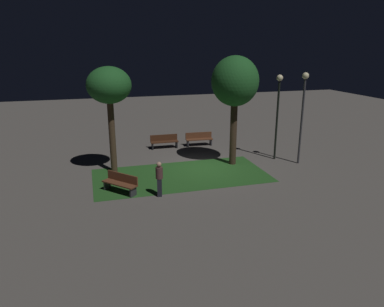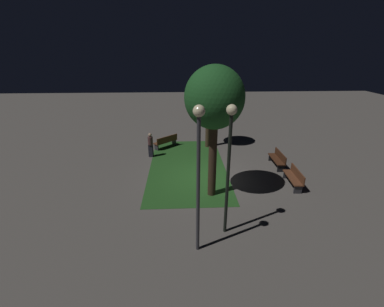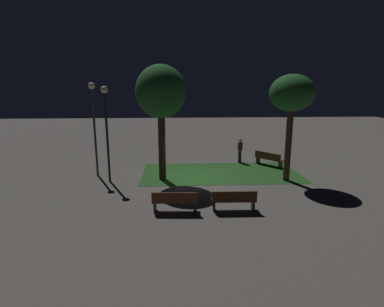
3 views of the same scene
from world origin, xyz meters
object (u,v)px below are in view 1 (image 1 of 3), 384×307
object	(u,v)px
pedestrian	(159,178)
lamp_post_plaza_east	(278,103)
bench_by_lamp	(164,141)
tree_near_wall	(109,87)
bench_corner	(199,139)
lamp_post_path_center	(303,104)
tree_left_canopy	(235,83)
bench_front_right	(121,182)

from	to	relation	value
pedestrian	lamp_post_plaza_east	bearing A→B (deg)	-154.97
bench_by_lamp	tree_near_wall	size ratio (longest dim) A/B	0.33
bench_by_lamp	tree_near_wall	world-z (taller)	tree_near_wall
tree_near_wall	bench_by_lamp	bearing A→B (deg)	-132.60
bench_corner	lamp_post_path_center	world-z (taller)	lamp_post_path_center
tree_near_wall	lamp_post_plaza_east	xyz separation A→B (m)	(-9.37, 0.29, -1.17)
bench_corner	bench_by_lamp	bearing A→B (deg)	-0.00
tree_left_canopy	lamp_post_plaza_east	world-z (taller)	tree_left_canopy
bench_front_right	pedestrian	world-z (taller)	pedestrian
bench_front_right	tree_near_wall	distance (m)	4.98
tree_left_canopy	lamp_post_plaza_east	distance (m)	3.05
bench_by_lamp	bench_corner	bearing A→B (deg)	180.00
bench_front_right	lamp_post_plaza_east	size ratio (longest dim) A/B	0.34
bench_by_lamp	tree_near_wall	distance (m)	6.58
lamp_post_path_center	pedestrian	world-z (taller)	lamp_post_path_center
tree_near_wall	pedestrian	bearing A→B (deg)	113.80
bench_by_lamp	tree_left_canopy	world-z (taller)	tree_left_canopy
bench_corner	pedestrian	size ratio (longest dim) A/B	1.13
bench_by_lamp	lamp_post_path_center	distance (m)	9.04
bench_corner	tree_near_wall	size ratio (longest dim) A/B	0.33
bench_by_lamp	lamp_post_path_center	xyz separation A→B (m)	(-6.74, 5.25, 2.94)
bench_front_right	tree_near_wall	xyz separation A→B (m)	(0.07, -2.96, 4.00)
bench_corner	tree_left_canopy	distance (m)	6.00
bench_by_lamp	tree_near_wall	xyz separation A→B (m)	(3.54, 3.85, 4.00)
bench_corner	bench_front_right	xyz separation A→B (m)	(5.86, 6.80, 0.00)
bench_front_right	lamp_post_path_center	size ratio (longest dim) A/B	0.33
bench_corner	tree_left_canopy	size ratio (longest dim) A/B	0.30
bench_by_lamp	lamp_post_plaza_east	xyz separation A→B (m)	(-5.83, 4.14, 2.84)
bench_by_lamp	pedestrian	bearing A→B (deg)	76.65
tree_left_canopy	lamp_post_path_center	xyz separation A→B (m)	(-3.68, 0.93, -1.16)
bench_front_right	bench_corner	bearing A→B (deg)	-130.72
bench_by_lamp	lamp_post_plaza_east	world-z (taller)	lamp_post_plaza_east
tree_near_wall	lamp_post_plaza_east	size ratio (longest dim) A/B	1.12
bench_by_lamp	lamp_post_plaza_east	distance (m)	7.69
tree_near_wall	pedestrian	distance (m)	5.58
tree_left_canopy	lamp_post_path_center	bearing A→B (deg)	165.90
bench_by_lamp	bench_front_right	size ratio (longest dim) A/B	1.09
bench_corner	pedestrian	distance (m)	8.80
bench_front_right	tree_left_canopy	distance (m)	8.09
bench_corner	bench_by_lamp	xyz separation A→B (m)	(2.39, -0.00, 0.00)
bench_by_lamp	bench_front_right	xyz separation A→B (m)	(3.46, 6.80, 0.00)
bench_front_right	pedestrian	distance (m)	1.91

